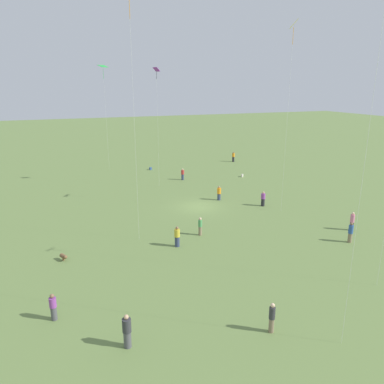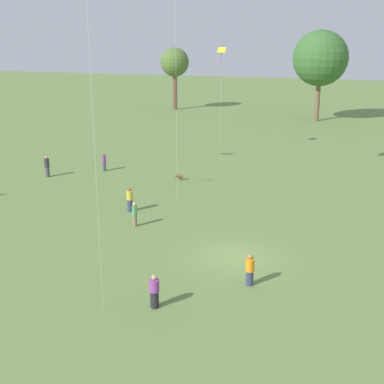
% 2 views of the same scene
% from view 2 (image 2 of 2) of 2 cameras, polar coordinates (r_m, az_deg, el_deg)
% --- Properties ---
extents(ground_plane, '(240.00, 240.00, 0.00)m').
position_cam_2_polar(ground_plane, '(30.46, 4.62, -6.95)').
color(ground_plane, olive).
extents(tree_0, '(4.51, 4.51, 9.73)m').
position_cam_2_polar(tree_0, '(86.94, -1.86, 13.59)').
color(tree_0, brown).
rests_on(tree_0, ground_plane).
extents(tree_1, '(7.59, 7.59, 12.42)m').
position_cam_2_polar(tree_1, '(77.54, 13.54, 13.69)').
color(tree_1, brown).
rests_on(tree_1, ground_plane).
extents(person_0, '(0.52, 0.52, 1.63)m').
position_cam_2_polar(person_0, '(49.21, -9.37, 3.15)').
color(person_0, '#4C4C51').
rests_on(person_0, ground_plane).
extents(person_2, '(0.48, 0.48, 1.64)m').
position_cam_2_polar(person_2, '(34.92, -6.14, -2.37)').
color(person_2, '#847056').
rests_on(person_2, ground_plane).
extents(person_5, '(0.54, 0.54, 1.67)m').
position_cam_2_polar(person_5, '(27.07, 6.20, -8.28)').
color(person_5, '#333D5B').
rests_on(person_5, ground_plane).
extents(person_6, '(0.47, 0.47, 1.74)m').
position_cam_2_polar(person_6, '(37.83, -6.65, -0.83)').
color(person_6, '#333D5B').
rests_on(person_6, ground_plane).
extents(person_8, '(0.54, 0.54, 1.63)m').
position_cam_2_polar(person_8, '(24.96, -4.03, -10.57)').
color(person_8, '#232328').
rests_on(person_8, ground_plane).
extents(person_10, '(0.64, 0.64, 1.86)m').
position_cam_2_polar(person_10, '(48.19, -15.21, 2.63)').
color(person_10, '#4C4C51').
rests_on(person_10, ground_plane).
extents(kite_6, '(0.81, 0.67, 10.71)m').
position_cam_2_polar(kite_6, '(53.47, 3.17, 14.35)').
color(kite_6, yellow).
rests_on(kite_6, ground_plane).
extents(dog_0, '(0.76, 0.54, 0.53)m').
position_cam_2_polar(dog_0, '(45.61, -1.38, 1.69)').
color(dog_0, brown).
rests_on(dog_0, ground_plane).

